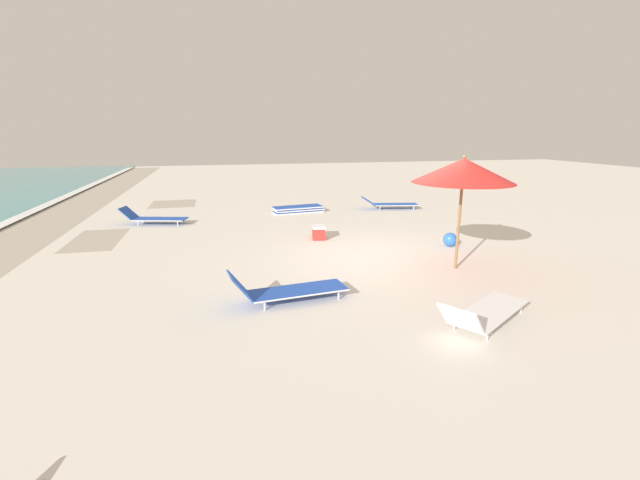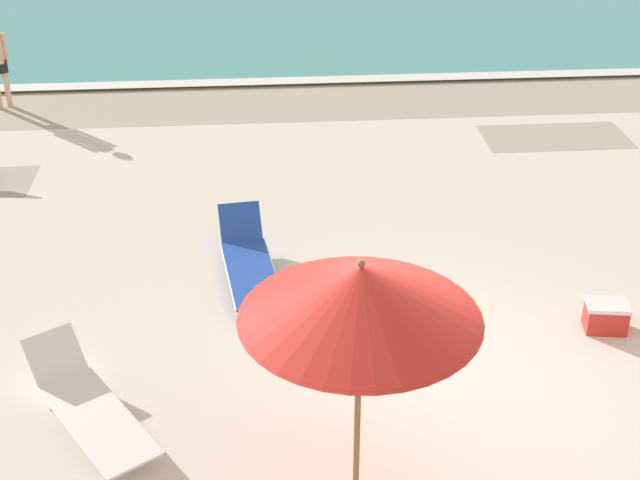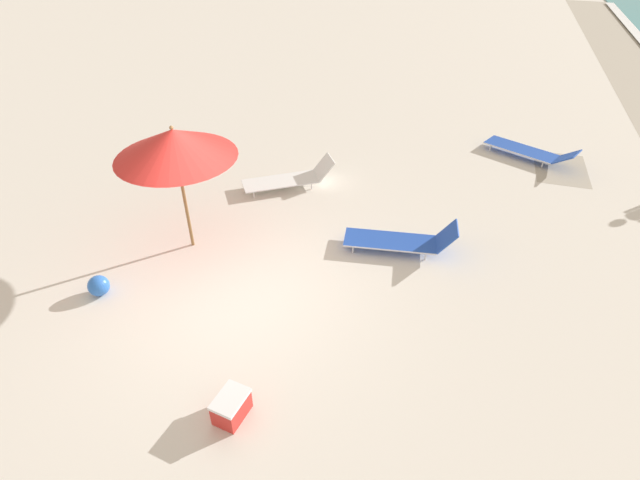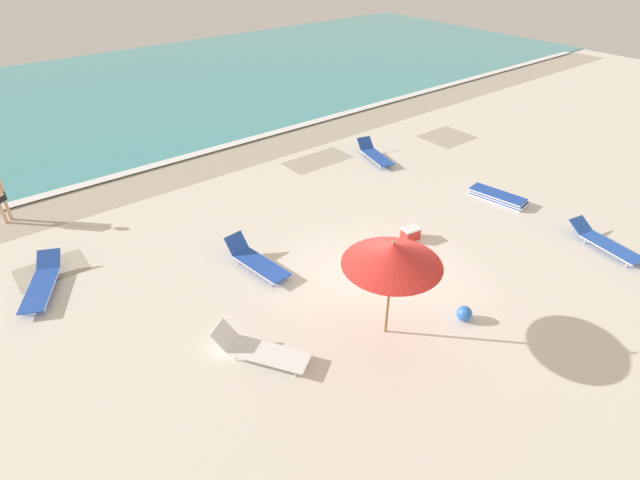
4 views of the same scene
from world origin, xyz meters
TOP-DOWN VIEW (x-y plane):
  - ground_plane at (0.00, 0.01)m, footprint 60.00×60.00m
  - beach_umbrella at (-0.97, -1.26)m, footprint 2.12×2.12m
  - sun_lounger_under_umbrella at (-3.63, -0.17)m, footprint 1.64×2.08m
  - sun_lounger_near_water_right at (-6.68, 5.18)m, footprint 1.53×2.27m
  - sun_lounger_mid_beach_solo at (-1.95, 2.65)m, footprint 0.86×2.14m
  - beach_ball at (0.74, -2.11)m, footprint 0.36×0.36m
  - cooler_box at (2.32, 1.06)m, footprint 0.55×0.43m

SIDE VIEW (x-z plane):
  - ground_plane at x=0.00m, z-range -0.16..0.00m
  - beach_ball at x=0.74m, z-range 0.00..0.36m
  - cooler_box at x=2.32m, z-range 0.00..0.37m
  - sun_lounger_near_water_right at x=-6.68m, z-range -0.04..0.46m
  - sun_lounger_under_umbrella at x=-3.63m, z-range -0.08..0.52m
  - sun_lounger_mid_beach_solo at x=-1.95m, z-range -0.09..0.53m
  - beach_umbrella at x=-0.97m, z-range 0.90..3.36m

